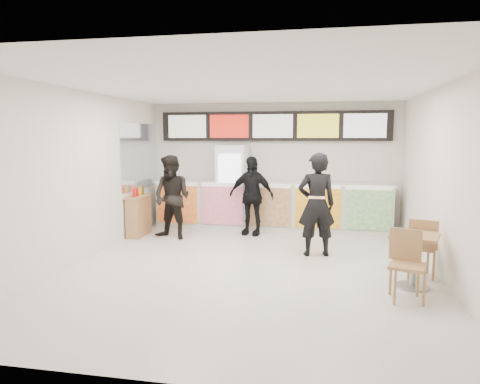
% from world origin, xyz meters
% --- Properties ---
extents(floor, '(7.00, 7.00, 0.00)m').
position_xyz_m(floor, '(0.00, 0.00, 0.00)').
color(floor, beige).
rests_on(floor, ground).
extents(ceiling, '(7.00, 7.00, 0.00)m').
position_xyz_m(ceiling, '(0.00, 0.00, 3.00)').
color(ceiling, white).
rests_on(ceiling, wall_back).
extents(wall_back, '(6.00, 0.00, 6.00)m').
position_xyz_m(wall_back, '(0.00, 3.50, 1.50)').
color(wall_back, silver).
rests_on(wall_back, floor).
extents(wall_left, '(0.00, 7.00, 7.00)m').
position_xyz_m(wall_left, '(-3.00, 0.00, 1.50)').
color(wall_left, silver).
rests_on(wall_left, floor).
extents(wall_right, '(0.00, 7.00, 7.00)m').
position_xyz_m(wall_right, '(3.00, 0.00, 1.50)').
color(wall_right, silver).
rests_on(wall_right, floor).
extents(service_counter, '(5.56, 0.77, 1.14)m').
position_xyz_m(service_counter, '(0.00, 3.09, 0.57)').
color(service_counter, silver).
rests_on(service_counter, floor).
extents(menu_board, '(5.50, 0.14, 0.70)m').
position_xyz_m(menu_board, '(0.00, 3.41, 2.45)').
color(menu_board, black).
rests_on(menu_board, wall_back).
extents(drinks_fridge, '(0.70, 0.67, 2.00)m').
position_xyz_m(drinks_fridge, '(-0.93, 3.11, 1.00)').
color(drinks_fridge, white).
rests_on(drinks_fridge, floor).
extents(mirror_panel, '(0.01, 2.00, 1.50)m').
position_xyz_m(mirror_panel, '(-2.99, 2.45, 1.75)').
color(mirror_panel, '#B2B7BF').
rests_on(mirror_panel, wall_left).
extents(customer_main, '(0.78, 0.60, 1.91)m').
position_xyz_m(customer_main, '(1.08, 1.00, 0.96)').
color(customer_main, black).
rests_on(customer_main, floor).
extents(customer_left, '(1.04, 0.90, 1.81)m').
position_xyz_m(customer_left, '(-1.98, 1.78, 0.90)').
color(customer_left, black).
rests_on(customer_left, floor).
extents(customer_mid, '(1.10, 0.61, 1.77)m').
position_xyz_m(customer_mid, '(-0.37, 2.49, 0.89)').
color(customer_mid, black).
rests_on(customer_mid, floor).
extents(pizza_slice, '(0.36, 0.36, 0.02)m').
position_xyz_m(pizza_slice, '(1.08, 0.55, 1.16)').
color(pizza_slice, beige).
rests_on(pizza_slice, customer_main).
extents(cafe_table, '(0.95, 1.67, 0.95)m').
position_xyz_m(cafe_table, '(2.50, -0.49, 0.55)').
color(cafe_table, '#A9784D').
rests_on(cafe_table, floor).
extents(condiment_ledge, '(0.32, 0.80, 1.07)m').
position_xyz_m(condiment_ledge, '(-2.82, 1.90, 0.46)').
color(condiment_ledge, '#A9784D').
rests_on(condiment_ledge, floor).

